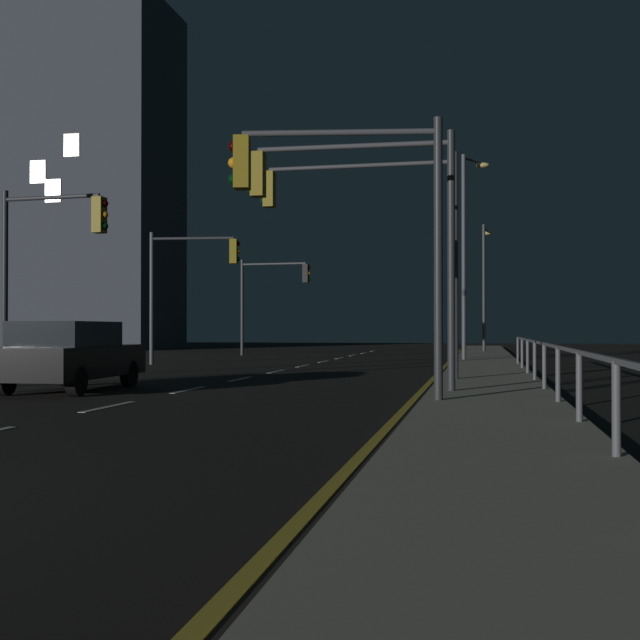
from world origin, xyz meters
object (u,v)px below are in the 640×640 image
object	(u,v)px
building_distant	(25,181)
street_lamp_far_end	(484,274)
street_lamp_across_street	(467,239)
traffic_light_far_left	(369,219)
traffic_light_near_left	(272,288)
traffic_light_far_center	(344,201)
traffic_light_overhead_east	(190,271)
traffic_light_mid_left	(359,208)
traffic_light_near_right	(49,246)
car	(70,355)

from	to	relation	value
building_distant	street_lamp_far_end	bearing A→B (deg)	-9.08
street_lamp_across_street	street_lamp_far_end	bearing A→B (deg)	86.57
traffic_light_far_left	traffic_light_near_left	xyz separation A→B (m)	(-7.82, 19.72, -0.71)
traffic_light_far_center	street_lamp_far_end	size ratio (longest dim) A/B	0.70
building_distant	traffic_light_far_left	bearing A→B (deg)	-46.89
traffic_light_overhead_east	building_distant	size ratio (longest dim) A/B	0.22
traffic_light_mid_left	building_distant	distance (m)	46.51
traffic_light_near_right	traffic_light_far_left	bearing A→B (deg)	6.35
traffic_light_overhead_east	street_lamp_far_end	world-z (taller)	street_lamp_far_end
street_lamp_far_end	street_lamp_across_street	world-z (taller)	street_lamp_across_street
traffic_light_mid_left	street_lamp_across_street	distance (m)	17.17
traffic_light_near_left	street_lamp_across_street	xyz separation A→B (m)	(10.11, -6.72, 1.56)
car	traffic_light_near_right	xyz separation A→B (m)	(-2.32, 3.07, 2.80)
street_lamp_across_street	building_distant	xyz separation A→B (m)	(-31.39, 18.08, 6.89)
building_distant	traffic_light_near_right	bearing A→B (deg)	-57.34
car	traffic_light_far_left	world-z (taller)	traffic_light_far_left
traffic_light_overhead_east	street_lamp_far_end	distance (m)	20.41
car	traffic_light_far_center	xyz separation A→B (m)	(6.67, -2.38, 2.88)
car	building_distant	xyz separation A→B (m)	(-22.85, 35.10, 11.18)
car	traffic_light_far_center	distance (m)	7.64
traffic_light_near_right	street_lamp_far_end	distance (m)	29.31
traffic_light_far_left	traffic_light_near_right	xyz separation A→B (m)	(-8.56, -0.95, -0.63)
car	street_lamp_across_street	xyz separation A→B (m)	(8.53, 17.02, 4.29)
street_lamp_far_end	traffic_light_near_left	bearing A→B (deg)	-150.26
traffic_light_far_center	traffic_light_near_right	size ratio (longest dim) A/B	0.97
traffic_light_far_left	traffic_light_near_right	bearing A→B (deg)	-173.65
traffic_light_overhead_east	traffic_light_mid_left	xyz separation A→B (m)	(8.65, -13.03, 0.29)
traffic_light_overhead_east	traffic_light_near_right	xyz separation A→B (m)	(-0.26, -9.97, -0.02)
traffic_light_far_left	traffic_light_mid_left	bearing A→B (deg)	-85.06
car	traffic_light_near_right	distance (m)	4.76
traffic_light_overhead_east	traffic_light_mid_left	world-z (taller)	traffic_light_mid_left
traffic_light_far_center	traffic_light_mid_left	bearing A→B (deg)	91.93
traffic_light_near_right	traffic_light_mid_left	size ratio (longest dim) A/B	0.97
traffic_light_far_center	building_distant	xyz separation A→B (m)	(-29.52, 37.47, 8.30)
street_lamp_far_end	street_lamp_across_street	bearing A→B (deg)	-93.43
car	traffic_light_near_right	bearing A→B (deg)	127.15
car	traffic_light_overhead_east	bearing A→B (deg)	98.99
street_lamp_across_street	traffic_light_far_left	bearing A→B (deg)	-100.01
street_lamp_across_street	building_distant	distance (m)	36.87
traffic_light_near_left	street_lamp_across_street	bearing A→B (deg)	-33.60
traffic_light_near_left	street_lamp_far_end	bearing A→B (deg)	29.74
street_lamp_far_end	traffic_light_overhead_east	bearing A→B (deg)	-123.90
traffic_light_near_left	building_distant	xyz separation A→B (m)	(-21.28, 11.36, 8.45)
traffic_light_mid_left	traffic_light_near_left	size ratio (longest dim) A/B	1.06
car	traffic_light_near_left	size ratio (longest dim) A/B	0.89
street_lamp_across_street	car	bearing A→B (deg)	-116.63
traffic_light_near_left	street_lamp_across_street	size ratio (longest dim) A/B	0.60
traffic_light_mid_left	street_lamp_across_street	world-z (taller)	street_lamp_across_street
traffic_light_near_left	building_distant	bearing A→B (deg)	151.90
traffic_light_near_right	building_distant	world-z (taller)	building_distant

